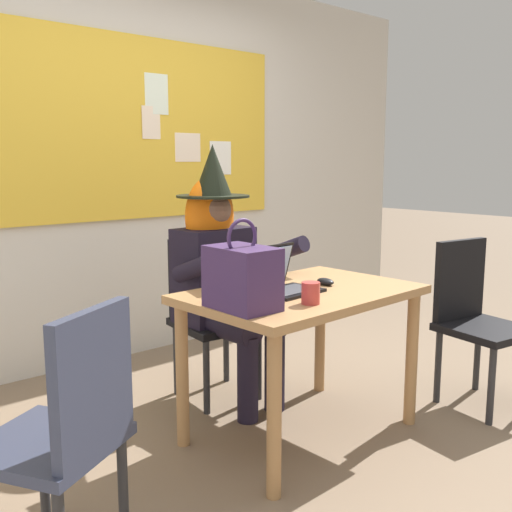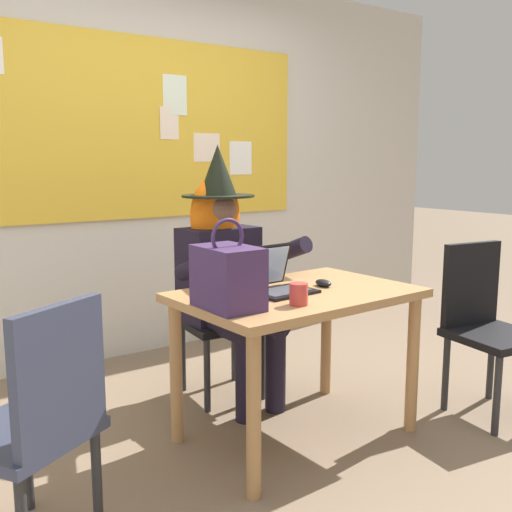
# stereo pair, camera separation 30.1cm
# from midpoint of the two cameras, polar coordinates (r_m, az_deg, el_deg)

# --- Properties ---
(ground_plane) EXTENTS (24.00, 24.00, 0.00)m
(ground_plane) POSITION_cam_midpoint_polar(r_m,az_deg,el_deg) (3.01, 1.90, -17.14)
(ground_plane) COLOR #75604C
(wall_back_bulletin) EXTENTS (5.57, 1.85, 2.64)m
(wall_back_bulletin) POSITION_cam_midpoint_polar(r_m,az_deg,el_deg) (4.11, -14.63, 8.96)
(wall_back_bulletin) COLOR beige
(wall_back_bulletin) RESTS_ON ground
(desk_main) EXTENTS (1.14, 0.77, 0.73)m
(desk_main) POSITION_cam_midpoint_polar(r_m,az_deg,el_deg) (2.82, 1.47, -5.42)
(desk_main) COLOR #A37547
(desk_main) RESTS_ON ground
(chair_at_desk) EXTENTS (0.46, 0.46, 0.90)m
(chair_at_desk) POSITION_cam_midpoint_polar(r_m,az_deg,el_deg) (3.39, -7.13, -5.04)
(chair_at_desk) COLOR black
(chair_at_desk) RESTS_ON ground
(person_costumed) EXTENTS (0.62, 0.68, 1.43)m
(person_costumed) POSITION_cam_midpoint_polar(r_m,az_deg,el_deg) (3.23, -6.08, -0.59)
(person_costumed) COLOR black
(person_costumed) RESTS_ON ground
(laptop) EXTENTS (0.31, 0.29, 0.22)m
(laptop) POSITION_cam_midpoint_polar(r_m,az_deg,el_deg) (2.76, -0.57, -2.48)
(laptop) COLOR black
(laptop) RESTS_ON desk_main
(computer_mouse) EXTENTS (0.07, 0.11, 0.03)m
(computer_mouse) POSITION_cam_midpoint_polar(r_m,az_deg,el_deg) (2.91, 3.83, -2.52)
(computer_mouse) COLOR black
(computer_mouse) RESTS_ON desk_main
(handbag) EXTENTS (0.20, 0.30, 0.38)m
(handbag) POSITION_cam_midpoint_polar(r_m,az_deg,el_deg) (2.42, -4.90, -2.08)
(handbag) COLOR #38234C
(handbag) RESTS_ON desk_main
(coffee_mug) EXTENTS (0.08, 0.08, 0.09)m
(coffee_mug) POSITION_cam_midpoint_polar(r_m,az_deg,el_deg) (2.52, 1.93, -3.65)
(coffee_mug) COLOR #B23833
(coffee_mug) RESTS_ON desk_main
(chair_spare_by_window) EXTENTS (0.57, 0.57, 0.89)m
(chair_spare_by_window) POSITION_cam_midpoint_polar(r_m,az_deg,el_deg) (2.09, -22.01, -15.14)
(chair_spare_by_window) COLOR #2D3347
(chair_spare_by_window) RESTS_ON ground
(chair_extra_corner) EXTENTS (0.48, 0.48, 0.90)m
(chair_extra_corner) POSITION_cam_midpoint_polar(r_m,az_deg,el_deg) (3.41, 18.11, -5.33)
(chair_extra_corner) COLOR black
(chair_extra_corner) RESTS_ON ground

